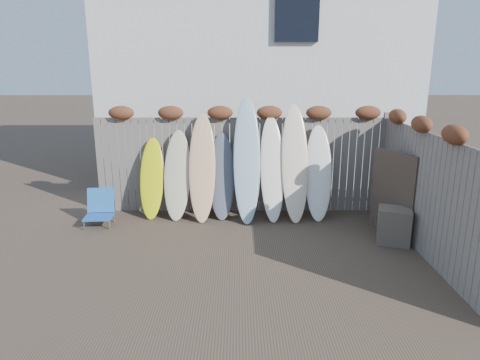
{
  "coord_description": "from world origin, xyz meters",
  "views": [
    {
      "loc": [
        -0.03,
        -6.34,
        3.02
      ],
      "look_at": [
        0.0,
        1.2,
        1.0
      ],
      "focal_mm": 32.0,
      "sensor_mm": 36.0,
      "label": 1
    }
  ],
  "objects_px": {
    "lattice_panel": "(392,194)",
    "beach_chair": "(100,208)",
    "surfboard_0": "(152,178)",
    "wooden_crate": "(394,226)"
  },
  "relations": [
    {
      "from": "beach_chair",
      "to": "lattice_panel",
      "type": "distance_m",
      "value": 5.55
    },
    {
      "from": "beach_chair",
      "to": "surfboard_0",
      "type": "relative_size",
      "value": 0.41
    },
    {
      "from": "surfboard_0",
      "to": "wooden_crate",
      "type": "bearing_deg",
      "value": -14.05
    },
    {
      "from": "beach_chair",
      "to": "wooden_crate",
      "type": "bearing_deg",
      "value": -9.85
    },
    {
      "from": "surfboard_0",
      "to": "lattice_panel",
      "type": "bearing_deg",
      "value": -8.9
    },
    {
      "from": "lattice_panel",
      "to": "beach_chair",
      "type": "bearing_deg",
      "value": 150.42
    },
    {
      "from": "beach_chair",
      "to": "wooden_crate",
      "type": "distance_m",
      "value": 5.52
    },
    {
      "from": "beach_chair",
      "to": "surfboard_0",
      "type": "bearing_deg",
      "value": 25.71
    },
    {
      "from": "wooden_crate",
      "to": "beach_chair",
      "type": "bearing_deg",
      "value": 170.15
    },
    {
      "from": "lattice_panel",
      "to": "surfboard_0",
      "type": "xyz_separation_m",
      "value": [
        -4.55,
        0.99,
        0.03
      ]
    }
  ]
}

